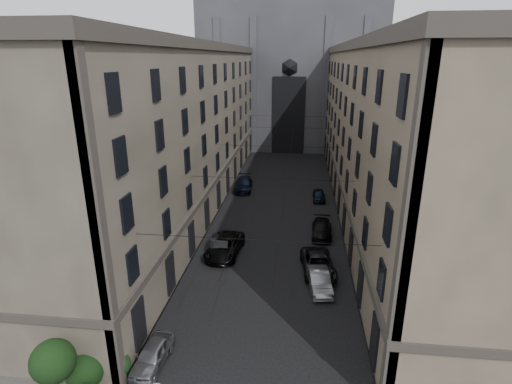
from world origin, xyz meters
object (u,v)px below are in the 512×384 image
(car_left_midnear, at_px, (220,247))
(car_right_far, at_px, (319,195))
(car_right_near, at_px, (319,280))
(car_left_far, at_px, (244,184))
(car_left_near, at_px, (152,355))
(car_right_midfar, at_px, (322,229))
(car_right_midnear, at_px, (318,264))
(car_left_midfar, at_px, (225,246))
(gothic_tower, at_px, (292,54))

(car_left_midnear, height_order, car_right_far, car_left_midnear)
(car_right_near, bearing_deg, car_left_far, 103.84)
(car_left_near, bearing_deg, car_right_midfar, 65.49)
(car_right_near, relative_size, car_right_midnear, 0.79)
(car_left_near, distance_m, car_right_midfar, 22.08)
(car_left_near, bearing_deg, car_left_far, 93.25)
(car_left_near, relative_size, car_right_near, 0.89)
(car_left_midfar, height_order, car_right_midnear, car_left_midfar)
(car_left_midnear, xyz_separation_m, car_right_far, (9.60, 15.96, -0.13))
(car_left_far, distance_m, car_right_midfar, 17.01)
(car_left_near, xyz_separation_m, car_right_far, (10.81, 30.08, -0.02))
(car_left_midnear, height_order, car_right_near, car_left_midnear)
(gothic_tower, distance_m, car_right_midfar, 50.84)
(car_left_midfar, bearing_deg, car_right_near, -25.63)
(car_left_midfar, height_order, car_right_near, car_left_midfar)
(car_left_midnear, bearing_deg, gothic_tower, 80.00)
(car_left_far, bearing_deg, gothic_tower, 77.60)
(car_left_midnear, relative_size, car_right_midfar, 0.95)
(car_right_midnear, bearing_deg, gothic_tower, 88.08)
(gothic_tower, relative_size, car_right_near, 13.21)
(gothic_tower, xyz_separation_m, car_left_near, (-5.86, -66.96, -17.13))
(gothic_tower, height_order, car_right_near, gothic_tower)
(car_left_far, relative_size, car_right_midfar, 1.15)
(car_right_far, bearing_deg, car_right_midnear, -93.43)
(gothic_tower, xyz_separation_m, car_right_near, (4.20, -57.57, -17.08))
(gothic_tower, distance_m, car_right_midnear, 57.78)
(car_right_midnear, xyz_separation_m, car_right_midfar, (0.64, 7.42, -0.07))
(car_left_midfar, bearing_deg, car_right_midfar, 33.73)
(car_left_near, xyz_separation_m, car_left_far, (0.71, 33.09, 0.15))
(gothic_tower, distance_m, car_right_far, 40.97)
(car_left_near, distance_m, car_right_near, 13.76)
(car_left_midfar, distance_m, car_left_far, 18.87)
(car_left_near, height_order, car_right_midnear, car_right_midnear)
(car_left_near, relative_size, car_left_midfar, 0.66)
(car_left_near, xyz_separation_m, car_left_midnear, (1.21, 14.12, 0.10))
(car_right_far, bearing_deg, gothic_tower, 96.55)
(car_right_near, relative_size, car_right_far, 1.17)
(car_left_midnear, relative_size, car_right_near, 1.06)
(car_left_midfar, xyz_separation_m, car_right_midfar, (9.04, 5.08, -0.11))
(car_right_midfar, distance_m, car_right_far, 10.77)
(car_right_midnear, height_order, car_right_far, car_right_midnear)
(gothic_tower, bearing_deg, car_left_midfar, -94.56)
(car_left_far, xyz_separation_m, car_right_near, (9.35, -23.70, -0.09))
(gothic_tower, distance_m, car_left_near, 69.36)
(car_left_midnear, distance_m, car_right_midfar, 10.82)
(car_left_near, relative_size, car_right_midfar, 0.80)
(car_left_midfar, bearing_deg, car_right_midnear, -11.15)
(car_left_midnear, height_order, car_left_far, car_left_far)
(car_right_near, distance_m, car_right_midfar, 9.95)
(car_left_midfar, distance_m, car_right_far, 18.29)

